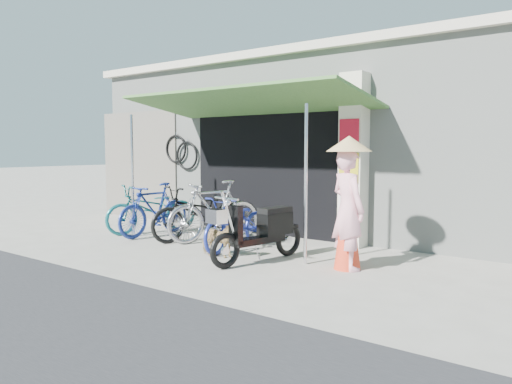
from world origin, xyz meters
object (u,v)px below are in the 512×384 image
Objects in this scene: bike_blue at (154,210)px; bike_black at (200,213)px; moped at (261,231)px; bike_navy at (237,223)px; street_dog at (217,240)px; bike_teal at (152,209)px; bike_silver at (215,211)px; nun at (348,204)px.

bike_blue is 1.05m from bike_black.
moped is (3.01, -0.57, -0.05)m from bike_blue.
bike_navy is (1.12, -0.27, -0.06)m from bike_black.
bike_blue is at bearing 64.45° from street_dog.
bike_teal is at bearing 62.72° from street_dog.
moped is at bearing 8.83° from bike_teal.
nun is at bearing 12.56° from bike_silver.
moped reaches higher than street_dog.
bike_black is 3.30m from nun.
bike_navy is 2.65× the size of street_dog.
bike_silver is at bearing 35.49° from street_dog.
bike_teal is 1.09× the size of bike_blue.
nun is at bearing -83.20° from street_dog.
nun reaches higher than bike_black.
nun is at bearing 26.86° from moped.
bike_blue is at bearing -11.12° from bike_teal.
bike_navy is (0.80, -0.34, -0.11)m from bike_silver.
street_dog is 0.35× the size of nun.
bike_navy is 0.99m from moped.
bike_teal is 1.08× the size of bike_navy.
moped is (1.98, -0.76, -0.05)m from bike_black.
moped is 1.39m from nun.
street_dog is at bearing -156.46° from moped.
bike_teal is at bearing 178.33° from moped.
street_dog is 0.37× the size of moped.
bike_silver reaches higher than bike_teal.
bike_blue is 4.31m from nun.
bike_black is 1.57m from street_dog.
moped is (1.66, -0.83, -0.10)m from bike_silver.
nun reaches higher than bike_blue.
bike_teal is 0.32m from bike_blue.
bike_black is at bearing 169.97° from moped.
nun is at bearing -1.09° from bike_blue.
bike_blue is at bearing -179.65° from moped.
bike_teal is 0.96× the size of bike_black.
bike_silver is 1.00× the size of nun.
nun is (2.00, 0.52, 0.65)m from street_dog.
bike_silver is (1.62, 0.08, 0.07)m from bike_teal.
bike_blue is at bearing 173.52° from bike_navy.
bike_black is 1.04× the size of bike_silver.
bike_blue is 0.91× the size of nun.
bike_blue reaches higher than bike_teal.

